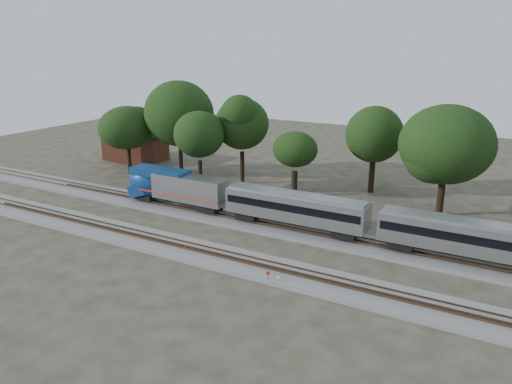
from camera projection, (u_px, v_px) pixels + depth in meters
ground at (243, 246)px, 52.15m from camera, size 160.00×160.00×0.00m
track_far at (269, 226)px, 57.10m from camera, size 160.00×5.00×0.73m
track_near at (222, 258)px, 48.75m from camera, size 160.00×5.00×0.73m
switch_stand_red at (268, 275)px, 43.97m from camera, size 0.34×0.13×1.09m
switch_stand_white at (278, 279)px, 43.59m from camera, size 0.27×0.13×0.88m
switch_lever at (268, 279)px, 44.43m from camera, size 0.55×0.40×0.30m
brick_building at (135, 147)px, 89.05m from camera, size 10.56×7.81×4.84m
tree_0 at (127, 128)px, 78.50m from camera, size 7.56×7.56×10.66m
tree_1 at (179, 114)px, 76.93m from camera, size 9.94×9.94×14.01m
tree_2 at (199, 135)px, 69.25m from camera, size 8.22×8.22×11.59m
tree_3 at (242, 124)px, 72.46m from camera, size 9.13×9.13×12.87m
tree_4 at (295, 150)px, 66.98m from camera, size 6.68×6.68×9.42m
tree_5 at (375, 134)px, 68.32m from camera, size 8.40×8.40×11.84m
tree_6 at (447, 144)px, 58.78m from camera, size 8.99×8.99×12.68m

